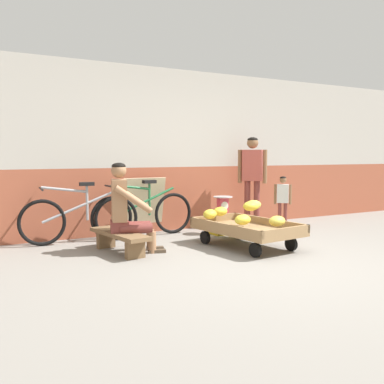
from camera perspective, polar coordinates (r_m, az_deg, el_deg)
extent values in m
plane|color=gray|center=(5.18, 10.67, -9.14)|extent=(80.00, 80.00, 0.00)
cube|color=#A35138|center=(7.46, -3.29, -0.77)|extent=(16.00, 0.30, 1.04)
cube|color=#B7B2A8|center=(7.45, -3.34, 9.30)|extent=(16.00, 0.30, 1.58)
cube|color=#99754C|center=(6.05, 6.97, -4.82)|extent=(0.99, 1.52, 0.05)
cube|color=#99754C|center=(5.77, 4.03, -4.49)|extent=(0.19, 1.44, 0.10)
cube|color=#99754C|center=(6.31, 9.68, -3.76)|extent=(0.19, 1.44, 0.10)
cube|color=#99754C|center=(6.56, 2.86, -3.36)|extent=(0.84, 0.13, 0.10)
cube|color=#99754C|center=(5.54, 11.87, -4.98)|extent=(0.84, 0.13, 0.10)
cylinder|color=black|center=(6.25, 1.68, -5.81)|extent=(0.07, 0.18, 0.18)
cylinder|color=black|center=(6.65, 6.04, -5.20)|extent=(0.07, 0.18, 0.18)
cylinder|color=black|center=(5.50, 8.07, -7.34)|extent=(0.07, 0.18, 0.18)
cylinder|color=black|center=(5.94, 12.52, -6.49)|extent=(0.07, 0.18, 0.18)
ellipsoid|color=gold|center=(6.44, 3.62, -2.49)|extent=(0.28, 0.25, 0.13)
ellipsoid|color=yellow|center=(5.61, 10.79, -3.66)|extent=(0.28, 0.24, 0.13)
ellipsoid|color=yellow|center=(5.65, 6.48, -3.54)|extent=(0.29, 0.25, 0.13)
ellipsoid|color=yellow|center=(6.15, 2.31, -2.83)|extent=(0.30, 0.29, 0.13)
ellipsoid|color=yellow|center=(6.14, 7.84, -1.63)|extent=(0.27, 0.23, 0.13)
ellipsoid|color=yellow|center=(6.01, 7.50, -1.79)|extent=(0.28, 0.24, 0.13)
cube|color=brown|center=(5.73, -9.21, -5.28)|extent=(0.45, 1.13, 0.05)
cube|color=brown|center=(6.09, -10.92, -5.99)|extent=(0.25, 0.11, 0.22)
cube|color=brown|center=(5.43, -7.26, -7.28)|extent=(0.25, 0.11, 0.22)
cylinder|color=#9E704C|center=(5.87, -5.33, -6.08)|extent=(0.10, 0.10, 0.27)
cube|color=#4C3D2D|center=(5.90, -4.74, -7.16)|extent=(0.24, 0.15, 0.04)
cylinder|color=brown|center=(5.82, -7.30, -4.35)|extent=(0.42, 0.24, 0.13)
cylinder|color=#9E704C|center=(5.70, -5.10, -6.42)|extent=(0.10, 0.10, 0.27)
cube|color=#4C3D2D|center=(5.73, -4.49, -7.52)|extent=(0.24, 0.15, 0.04)
cylinder|color=brown|center=(5.64, -7.14, -4.64)|extent=(0.42, 0.24, 0.13)
cube|color=brown|center=(5.71, -9.23, -4.34)|extent=(0.29, 0.33, 0.14)
cube|color=#9E704C|center=(5.67, -9.27, -1.05)|extent=(0.26, 0.36, 0.52)
cylinder|color=#9E704C|center=(5.88, -7.83, -0.57)|extent=(0.47, 0.21, 0.36)
cylinder|color=#9E704C|center=(5.48, -7.48, -0.95)|extent=(0.47, 0.21, 0.36)
sphere|color=#9E704C|center=(5.65, -9.32, 2.74)|extent=(0.19, 0.19, 0.19)
ellipsoid|color=black|center=(5.64, -9.33, 3.27)|extent=(0.17, 0.17, 0.09)
cube|color=gold|center=(7.02, 3.93, -4.16)|extent=(0.36, 0.28, 0.30)
cylinder|color=#28282D|center=(6.99, 3.94, -2.82)|extent=(0.20, 0.20, 0.03)
cube|color=#C6384C|center=(6.98, 3.94, -1.72)|extent=(0.16, 0.10, 0.24)
cylinder|color=white|center=(6.93, 4.19, -1.77)|extent=(0.13, 0.01, 0.13)
cylinder|color=#B2B5BA|center=(6.96, 3.95, -0.62)|extent=(0.30, 0.30, 0.01)
torus|color=black|center=(6.40, -18.57, -3.73)|extent=(0.64, 0.12, 0.64)
torus|color=black|center=(6.56, -9.65, -3.34)|extent=(0.64, 0.12, 0.64)
cylinder|color=#9EA0A5|center=(6.44, -14.09, -1.78)|extent=(1.03, 0.14, 0.43)
cylinder|color=#9EA0A5|center=(6.45, -13.22, -1.39)|extent=(0.04, 0.04, 0.48)
cylinder|color=#9EA0A5|center=(6.38, -15.95, 0.29)|extent=(0.62, 0.10, 0.12)
cube|color=black|center=(6.42, -13.27, 1.00)|extent=(0.21, 0.12, 0.05)
cylinder|color=black|center=(6.35, -18.68, 0.38)|extent=(0.08, 0.48, 0.03)
torus|color=black|center=(6.61, -10.20, -3.28)|extent=(0.64, 0.07, 0.64)
torus|color=black|center=(7.04, -2.42, -2.72)|extent=(0.64, 0.07, 0.64)
cylinder|color=#236B3D|center=(6.79, -6.20, -1.33)|extent=(1.03, 0.07, 0.43)
cylinder|color=#236B3D|center=(6.82, -5.45, -0.95)|extent=(0.04, 0.04, 0.48)
cylinder|color=#236B3D|center=(6.68, -7.82, 0.63)|extent=(0.62, 0.06, 0.12)
cube|color=black|center=(6.80, -5.46, 1.31)|extent=(0.20, 0.11, 0.05)
cylinder|color=black|center=(6.56, -10.26, 0.70)|extent=(0.05, 0.48, 0.03)
cube|color=#C6B289|center=(7.07, -6.28, -1.73)|extent=(0.70, 0.22, 0.88)
cylinder|color=brown|center=(7.63, 8.24, -1.58)|extent=(0.10, 0.10, 0.80)
cylinder|color=brown|center=(7.65, 7.05, -1.55)|extent=(0.10, 0.10, 0.80)
cube|color=#B24C42|center=(7.59, 7.70, 3.39)|extent=(0.37, 0.37, 0.52)
cylinder|color=brown|center=(7.57, 9.28, 3.22)|extent=(0.07, 0.07, 0.56)
cylinder|color=brown|center=(7.62, 6.13, 3.27)|extent=(0.07, 0.07, 0.56)
sphere|color=brown|center=(7.59, 7.73, 6.22)|extent=(0.19, 0.19, 0.19)
ellipsoid|color=black|center=(7.59, 7.74, 6.62)|extent=(0.17, 0.17, 0.09)
cylinder|color=brown|center=(7.43, 11.80, -3.12)|extent=(0.06, 0.06, 0.46)
cylinder|color=brown|center=(7.43, 11.09, -3.10)|extent=(0.06, 0.06, 0.46)
cube|color=silver|center=(7.39, 11.50, -0.19)|extent=(0.21, 0.21, 0.30)
cylinder|color=brown|center=(7.38, 12.43, -0.30)|extent=(0.04, 0.04, 0.32)
cylinder|color=brown|center=(7.39, 10.56, -0.26)|extent=(0.04, 0.04, 0.32)
sphere|color=brown|center=(7.37, 11.52, 1.55)|extent=(0.11, 0.11, 0.11)
ellipsoid|color=black|center=(7.37, 11.53, 1.78)|extent=(0.10, 0.10, 0.05)
cube|color=green|center=(6.82, 7.05, -4.70)|extent=(0.18, 0.12, 0.24)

